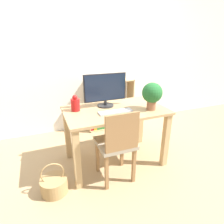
{
  "coord_description": "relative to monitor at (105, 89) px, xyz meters",
  "views": [
    {
      "loc": [
        -0.82,
        -1.99,
        1.53
      ],
      "look_at": [
        0.0,
        0.1,
        0.67
      ],
      "focal_mm": 30.0,
      "sensor_mm": 36.0,
      "label": 1
    }
  ],
  "objects": [
    {
      "name": "wall_back",
      "position": [
        0.07,
        1.06,
        0.34
      ],
      "size": [
        8.0,
        0.05,
        2.6
      ],
      "color": "silver",
      "rests_on": "ground_plane"
    },
    {
      "name": "vase",
      "position": [
        -0.39,
        -0.03,
        -0.14
      ],
      "size": [
        0.1,
        0.1,
        0.19
      ],
      "color": "red",
      "rests_on": "desk"
    },
    {
      "name": "keyboard",
      "position": [
        0.03,
        -0.26,
        -0.21
      ],
      "size": [
        0.41,
        0.11,
        0.02
      ],
      "color": "#B2B2B7",
      "rests_on": "desk"
    },
    {
      "name": "bookshelf",
      "position": [
        0.24,
        0.89,
        -0.58
      ],
      "size": [
        0.86,
        0.28,
        0.88
      ],
      "color": "tan",
      "rests_on": "ground_plane"
    },
    {
      "name": "desk",
      "position": [
        0.07,
        -0.16,
        -0.36
      ],
      "size": [
        1.23,
        0.74,
        0.74
      ],
      "color": "tan",
      "rests_on": "ground_plane"
    },
    {
      "name": "potted_plant",
      "position": [
        0.47,
        -0.33,
        -0.03
      ],
      "size": [
        0.24,
        0.24,
        0.33
      ],
      "color": "#9E6647",
      "rests_on": "desk"
    },
    {
      "name": "ground_plane",
      "position": [
        0.07,
        -0.16,
        -0.96
      ],
      "size": [
        10.0,
        10.0,
        0.0
      ],
      "primitive_type": "plane",
      "color": "tan"
    },
    {
      "name": "chair",
      "position": [
        -0.05,
        -0.51,
        -0.48
      ],
      "size": [
        0.4,
        0.4,
        0.87
      ],
      "rotation": [
        0.0,
        0.0,
        0.02
      ],
      "color": "#9E937F",
      "rests_on": "ground_plane"
    },
    {
      "name": "basket",
      "position": [
        -0.75,
        -0.45,
        -0.87
      ],
      "size": [
        0.28,
        0.28,
        0.36
      ],
      "color": "tan",
      "rests_on": "ground_plane"
    },
    {
      "name": "monitor",
      "position": [
        0.0,
        0.0,
        0.0
      ],
      "size": [
        0.55,
        0.21,
        0.41
      ],
      "color": "#232326",
      "rests_on": "desk"
    }
  ]
}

